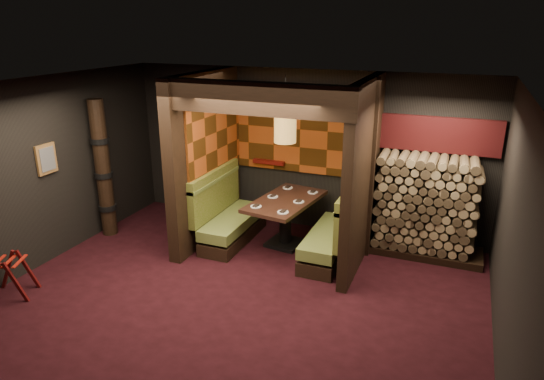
{
  "coord_description": "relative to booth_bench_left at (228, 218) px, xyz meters",
  "views": [
    {
      "loc": [
        2.61,
        -5.21,
        3.59
      ],
      "look_at": [
        0.0,
        1.3,
        1.15
      ],
      "focal_mm": 32.0,
      "sensor_mm": 36.0,
      "label": 1
    }
  ],
  "objects": [
    {
      "name": "wall_right",
      "position": [
        4.22,
        -1.65,
        1.02
      ],
      "size": [
        0.02,
        5.5,
        2.85
      ],
      "primitive_type": "cube",
      "color": "black",
      "rests_on": "ground"
    },
    {
      "name": "wall_front",
      "position": [
        0.96,
        -4.41,
        1.02
      ],
      "size": [
        6.5,
        0.02,
        2.85
      ],
      "primitive_type": "cube",
      "color": "black",
      "rests_on": "ground"
    },
    {
      "name": "mosaic_header",
      "position": [
        3.25,
        1.03,
        1.52
      ],
      "size": [
        1.83,
        0.1,
        0.56
      ],
      "primitive_type": "cube",
      "color": "maroon",
      "rests_on": "wall_back"
    },
    {
      "name": "totem_column",
      "position": [
        -2.09,
        -0.55,
        0.79
      ],
      "size": [
        0.31,
        0.31,
        2.4
      ],
      "color": "black",
      "rests_on": "floor"
    },
    {
      "name": "lacquer_shelf",
      "position": [
        0.36,
        1.0,
        0.78
      ],
      "size": [
        0.6,
        0.12,
        0.07
      ],
      "primitive_type": "cube",
      "color": "#570C09",
      "rests_on": "wall_back"
    },
    {
      "name": "firewood_stack",
      "position": [
        3.25,
        0.7,
        0.42
      ],
      "size": [
        1.73,
        0.7,
        1.64
      ],
      "color": "black",
      "rests_on": "floor"
    },
    {
      "name": "luggage_rack",
      "position": [
        -1.95,
        -2.72,
        -0.09
      ],
      "size": [
        0.69,
        0.6,
        0.63
      ],
      "color": "#420A09",
      "rests_on": "floor"
    },
    {
      "name": "place_settings",
      "position": [
        0.99,
        0.18,
        0.43
      ],
      "size": [
        0.81,
        1.3,
        0.03
      ],
      "color": "white",
      "rests_on": "dining_table"
    },
    {
      "name": "booth_bench_right",
      "position": [
        1.89,
        0.0,
        0.0
      ],
      "size": [
        0.68,
        1.6,
        1.14
      ],
      "color": "black",
      "rests_on": "floor"
    },
    {
      "name": "tapa_side_panel",
      "position": [
        -0.27,
        0.17,
        1.45
      ],
      "size": [
        0.04,
        1.85,
        1.45
      ],
      "primitive_type": "cube",
      "color": "#963E12",
      "rests_on": "partition_left"
    },
    {
      "name": "booth_bench_left",
      "position": [
        0.0,
        0.0,
        0.0
      ],
      "size": [
        0.68,
        1.6,
        1.14
      ],
      "color": "black",
      "rests_on": "floor"
    },
    {
      "name": "partition_left",
      "position": [
        -0.39,
        -0.0,
        1.02
      ],
      "size": [
        0.2,
        2.2,
        2.85
      ],
      "primitive_type": "cube",
      "color": "black",
      "rests_on": "floor"
    },
    {
      "name": "tapa_back_panel",
      "position": [
        0.94,
        1.06,
        1.42
      ],
      "size": [
        2.4,
        0.06,
        1.55
      ],
      "primitive_type": "cube",
      "color": "#963E12",
      "rests_on": "wall_back"
    },
    {
      "name": "bay_front_post",
      "position": [
        2.35,
        0.31,
        1.02
      ],
      "size": [
        0.08,
        0.08,
        2.85
      ],
      "primitive_type": "cube",
      "color": "black",
      "rests_on": "floor"
    },
    {
      "name": "wall_back",
      "position": [
        0.96,
        1.11,
        1.02
      ],
      "size": [
        6.5,
        0.02,
        2.85
      ],
      "primitive_type": "cube",
      "color": "black",
      "rests_on": "ground"
    },
    {
      "name": "framed_picture",
      "position": [
        -2.25,
        -1.55,
        1.22
      ],
      "size": [
        0.05,
        0.36,
        0.46
      ],
      "color": "brown",
      "rests_on": "wall_left"
    },
    {
      "name": "floor",
      "position": [
        0.96,
        -1.65,
        -0.41
      ],
      "size": [
        6.5,
        5.5,
        0.02
      ],
      "primitive_type": "cube",
      "color": "black",
      "rests_on": "ground"
    },
    {
      "name": "pendant_lamp",
      "position": [
        0.99,
        0.13,
        1.62
      ],
      "size": [
        0.35,
        0.35,
        1.05
      ],
      "color": "olive",
      "rests_on": "ceiling"
    },
    {
      "name": "partition_right",
      "position": [
        2.26,
        0.05,
        1.02
      ],
      "size": [
        0.15,
        2.1,
        2.85
      ],
      "primitive_type": "cube",
      "color": "black",
      "rests_on": "floor"
    },
    {
      "name": "ceiling",
      "position": [
        0.96,
        -1.65,
        2.46
      ],
      "size": [
        6.5,
        5.5,
        0.02
      ],
      "primitive_type": "cube",
      "color": "black",
      "rests_on": "ground"
    },
    {
      "name": "header_beam",
      "position": [
        0.94,
        -0.95,
        2.23
      ],
      "size": [
        2.85,
        0.18,
        0.44
      ],
      "primitive_type": "cube",
      "color": "black",
      "rests_on": "partition_left"
    },
    {
      "name": "dining_table",
      "position": [
        0.99,
        0.18,
        0.18
      ],
      "size": [
        1.05,
        1.65,
        0.82
      ],
      "color": "black",
      "rests_on": "floor"
    },
    {
      "name": "wall_left",
      "position": [
        -2.3,
        -1.65,
        1.02
      ],
      "size": [
        0.02,
        5.5,
        2.85
      ],
      "primitive_type": "cube",
      "color": "black",
      "rests_on": "ground"
    }
  ]
}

